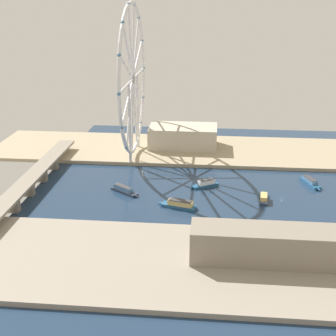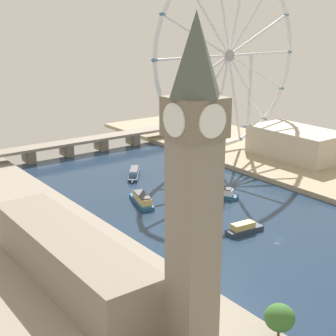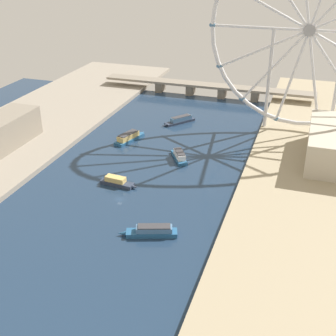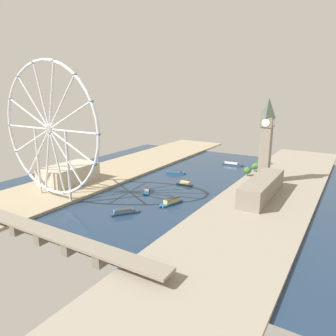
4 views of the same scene
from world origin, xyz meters
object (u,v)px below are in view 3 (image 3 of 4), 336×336
at_px(tour_boat_3, 152,231).
at_px(tour_boat_1, 180,120).
at_px(ferris_wheel, 309,31).
at_px(tour_boat_4, 129,137).
at_px(river_bridge, 207,87).
at_px(tour_boat_5, 179,156).
at_px(tour_boat_2, 117,182).

bearing_deg(tour_boat_3, tour_boat_1, -97.31).
distance_m(ferris_wheel, tour_boat_4, 135.96).
relative_size(ferris_wheel, tour_boat_4, 4.56).
xyz_separation_m(river_bridge, tour_boat_5, (15.52, -132.61, -5.19)).
relative_size(ferris_wheel, tour_boat_3, 4.85).
height_order(river_bridge, tour_boat_3, river_bridge).
bearing_deg(tour_boat_1, tour_boat_2, 34.66).
relative_size(tour_boat_2, tour_boat_3, 0.82).
height_order(river_bridge, tour_boat_4, river_bridge).
bearing_deg(tour_boat_3, tour_boat_5, -100.89).
xyz_separation_m(tour_boat_2, tour_boat_3, (34.77, -39.16, 0.16)).
distance_m(tour_boat_3, tour_boat_5, 82.90).
bearing_deg(tour_boat_2, river_bridge, 92.68).
bearing_deg(tour_boat_2, ferris_wheel, 55.94).
height_order(tour_boat_2, tour_boat_3, tour_boat_3).
bearing_deg(ferris_wheel, tour_boat_5, -134.87).
height_order(river_bridge, tour_boat_5, river_bridge).
xyz_separation_m(ferris_wheel, tour_boat_5, (-65.96, -66.27, -68.27)).
height_order(tour_boat_1, tour_boat_4, tour_boat_4).
xyz_separation_m(tour_boat_1, tour_boat_3, (29.76, -142.71, 0.03)).
distance_m(ferris_wheel, river_bridge, 122.55).
xyz_separation_m(river_bridge, tour_boat_1, (-2.43, -71.95, -5.44)).
distance_m(ferris_wheel, tour_boat_3, 172.11).
height_order(tour_boat_4, tour_boat_5, tour_boat_4).
relative_size(tour_boat_1, tour_boat_4, 0.86).
bearing_deg(river_bridge, tour_boat_4, -102.47).
relative_size(river_bridge, tour_boat_5, 8.16).
relative_size(river_bridge, tour_boat_2, 8.25).
bearing_deg(ferris_wheel, tour_boat_4, -155.40).
distance_m(river_bridge, tour_boat_4, 118.20).
distance_m(tour_boat_2, tour_boat_5, 48.65).
relative_size(ferris_wheel, tour_boat_5, 5.82).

